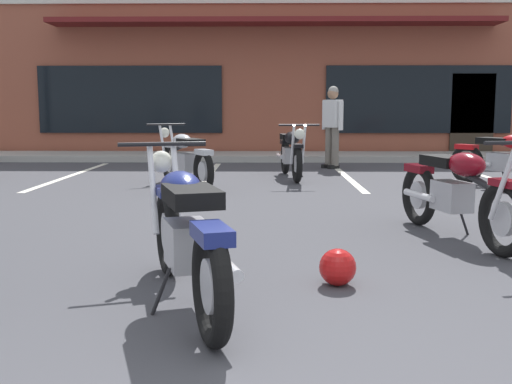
# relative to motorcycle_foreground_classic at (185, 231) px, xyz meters

# --- Properties ---
(ground_plane) EXTENTS (80.00, 80.00, 0.00)m
(ground_plane) POSITION_rel_motorcycle_foreground_classic_xyz_m (0.71, 2.20, -0.46)
(ground_plane) COLOR #3D3D42
(sidewalk_kerb) EXTENTS (22.00, 1.80, 0.14)m
(sidewalk_kerb) POSITION_rel_motorcycle_foreground_classic_xyz_m (0.71, 11.00, -0.39)
(sidewalk_kerb) COLOR #A8A59E
(sidewalk_kerb) RESTS_ON ground_plane
(brick_storefront_building) EXTENTS (18.38, 6.71, 4.13)m
(brick_storefront_building) POSITION_rel_motorcycle_foreground_classic_xyz_m (0.71, 14.89, 1.61)
(brick_storefront_building) COLOR brown
(brick_storefront_building) RESTS_ON ground_plane
(painted_stall_lines) EXTENTS (12.72, 4.80, 0.01)m
(painted_stall_lines) POSITION_rel_motorcycle_foreground_classic_xyz_m (0.71, 7.40, -0.46)
(painted_stall_lines) COLOR silver
(painted_stall_lines) RESTS_ON ground_plane
(motorcycle_foreground_classic) EXTENTS (0.99, 2.04, 0.98)m
(motorcycle_foreground_classic) POSITION_rel_motorcycle_foreground_classic_xyz_m (0.00, 0.00, 0.00)
(motorcycle_foreground_classic) COLOR black
(motorcycle_foreground_classic) RESTS_ON ground_plane
(motorcycle_black_cruiser) EXTENTS (0.67, 2.11, 0.98)m
(motorcycle_black_cruiser) POSITION_rel_motorcycle_foreground_classic_xyz_m (0.95, 6.96, 0.00)
(motorcycle_black_cruiser) COLOR black
(motorcycle_black_cruiser) RESTS_ON ground_plane
(motorcycle_silver_naked) EXTENTS (0.89, 2.07, 0.98)m
(motorcycle_silver_naked) POSITION_rel_motorcycle_foreground_classic_xyz_m (2.30, 1.92, 0.00)
(motorcycle_silver_naked) COLOR black
(motorcycle_silver_naked) RESTS_ON ground_plane
(motorcycle_blue_standard) EXTENTS (1.26, 1.92, 0.98)m
(motorcycle_blue_standard) POSITION_rel_motorcycle_foreground_classic_xyz_m (-0.75, 5.70, 0.00)
(motorcycle_blue_standard) COLOR black
(motorcycle_blue_standard) RESTS_ON ground_plane
(motorcycle_green_cafe_racer) EXTENTS (1.44, 1.82, 0.98)m
(motorcycle_green_cafe_racer) POSITION_rel_motorcycle_foreground_classic_xyz_m (4.24, 5.69, 0.00)
(motorcycle_green_cafe_racer) COLOR black
(motorcycle_green_cafe_racer) RESTS_ON ground_plane
(person_by_back_row) EXTENTS (0.43, 0.55, 1.68)m
(person_by_back_row) POSITION_rel_motorcycle_foreground_classic_xyz_m (1.87, 8.80, 0.49)
(person_by_back_row) COLOR black
(person_by_back_row) RESTS_ON ground_plane
(helmet_on_pavement) EXTENTS (0.26, 0.26, 0.26)m
(helmet_on_pavement) POSITION_rel_motorcycle_foreground_classic_xyz_m (1.01, 0.40, -0.33)
(helmet_on_pavement) COLOR #B71414
(helmet_on_pavement) RESTS_ON ground_plane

